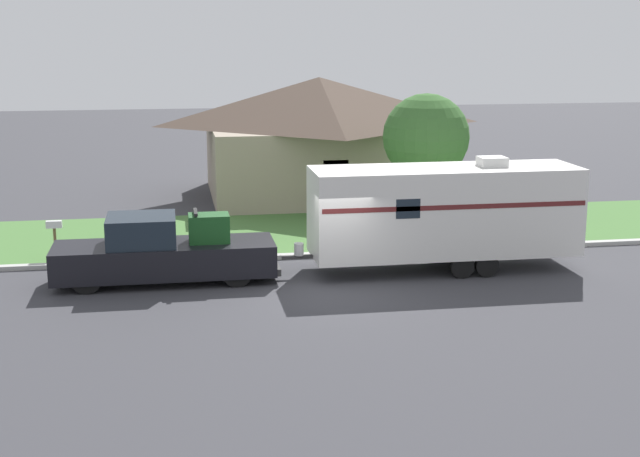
# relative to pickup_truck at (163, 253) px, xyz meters

# --- Properties ---
(ground_plane) EXTENTS (120.00, 120.00, 0.00)m
(ground_plane) POSITION_rel_pickup_truck_xyz_m (4.60, -1.67, -0.87)
(ground_plane) COLOR #38383D
(curb_strip) EXTENTS (80.00, 0.30, 0.14)m
(curb_strip) POSITION_rel_pickup_truck_xyz_m (4.60, 2.08, -0.80)
(curb_strip) COLOR #ADADA8
(curb_strip) RESTS_ON ground_plane
(lawn_strip) EXTENTS (80.00, 7.00, 0.03)m
(lawn_strip) POSITION_rel_pickup_truck_xyz_m (4.60, 5.73, -0.85)
(lawn_strip) COLOR #477538
(lawn_strip) RESTS_ON ground_plane
(house_across_street) EXTENTS (10.08, 8.63, 5.10)m
(house_across_street) POSITION_rel_pickup_truck_xyz_m (6.68, 12.90, 1.78)
(house_across_street) COLOR gray
(house_across_street) RESTS_ON ground_plane
(pickup_truck) EXTENTS (6.36, 1.96, 2.05)m
(pickup_truck) POSITION_rel_pickup_truck_xyz_m (0.00, 0.00, 0.00)
(pickup_truck) COLOR black
(pickup_truck) RESTS_ON ground_plane
(travel_trailer) EXTENTS (8.86, 2.32, 3.38)m
(travel_trailer) POSITION_rel_pickup_truck_xyz_m (8.31, -0.00, 0.94)
(travel_trailer) COLOR black
(travel_trailer) RESTS_ON ground_plane
(mailbox) EXTENTS (0.48, 0.20, 1.27)m
(mailbox) POSITION_rel_pickup_truck_xyz_m (-3.34, 3.04, 0.11)
(mailbox) COLOR brown
(mailbox) RESTS_ON ground_plane
(tree_in_yard) EXTENTS (3.09, 3.09, 4.89)m
(tree_in_yard) POSITION_rel_pickup_truck_xyz_m (9.32, 5.59, 2.46)
(tree_in_yard) COLOR brown
(tree_in_yard) RESTS_ON ground_plane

